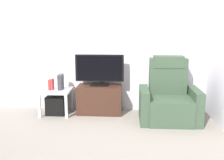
# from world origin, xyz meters

# --- Properties ---
(ground_plane) EXTENTS (6.40, 6.40, 0.00)m
(ground_plane) POSITION_xyz_m (0.00, 0.00, 0.00)
(ground_plane) COLOR gray
(wall_back) EXTENTS (6.40, 0.06, 2.60)m
(wall_back) POSITION_xyz_m (0.00, 1.13, 1.30)
(wall_back) COLOR silver
(wall_back) RESTS_ON ground
(tv_stand) EXTENTS (0.80, 0.42, 0.52)m
(tv_stand) POSITION_xyz_m (-0.13, 0.86, 0.26)
(tv_stand) COLOR #3D2319
(tv_stand) RESTS_ON ground
(television) EXTENTS (0.88, 0.20, 0.56)m
(television) POSITION_xyz_m (-0.13, 0.88, 0.82)
(television) COLOR black
(television) RESTS_ON tv_stand
(recliner_armchair) EXTENTS (0.98, 0.78, 1.08)m
(recliner_armchair) POSITION_xyz_m (1.09, 0.57, 0.37)
(recliner_armchair) COLOR #384C38
(recliner_armchair) RESTS_ON ground
(side_table) EXTENTS (0.54, 0.54, 0.45)m
(side_table) POSITION_xyz_m (-0.91, 0.78, 0.38)
(side_table) COLOR white
(side_table) RESTS_ON ground
(subwoofer_box) EXTENTS (0.34, 0.34, 0.34)m
(subwoofer_box) POSITION_xyz_m (-0.91, 0.78, 0.17)
(subwoofer_box) COLOR black
(subwoofer_box) RESTS_ON ground
(book_leftmost) EXTENTS (0.04, 0.12, 0.19)m
(book_leftmost) POSITION_xyz_m (-1.01, 0.76, 0.55)
(book_leftmost) COLOR red
(book_leftmost) RESTS_ON side_table
(book_middle) EXTENTS (0.03, 0.11, 0.20)m
(book_middle) POSITION_xyz_m (-0.97, 0.76, 0.55)
(book_middle) COLOR red
(book_middle) RESTS_ON side_table
(game_console) EXTENTS (0.07, 0.20, 0.28)m
(game_console) POSITION_xyz_m (-0.82, 0.79, 0.59)
(game_console) COLOR #333338
(game_console) RESTS_ON side_table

